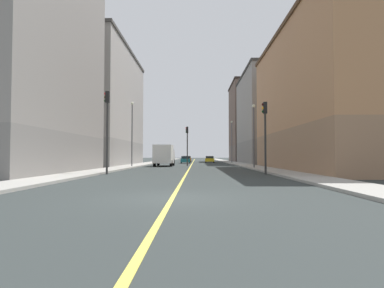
{
  "coord_description": "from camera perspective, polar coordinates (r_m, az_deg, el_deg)",
  "views": [
    {
      "loc": [
        0.84,
        -11.11,
        1.47
      ],
      "look_at": [
        0.03,
        44.34,
        3.44
      ],
      "focal_mm": 30.23,
      "sensor_mm": 36.0,
      "label": 1
    }
  ],
  "objects": [
    {
      "name": "traffic_light_median_far",
      "position": [
        45.27,
        -0.86,
        0.66
      ],
      "size": [
        0.4,
        0.32,
        5.51
      ],
      "color": "#2D2D2D",
      "rests_on": "ground"
    },
    {
      "name": "building_right_corner",
      "position": [
        31.64,
        -29.08,
        16.72
      ],
      "size": [
        10.42,
        17.69,
        23.0
      ],
      "color": "slate",
      "rests_on": "ground"
    },
    {
      "name": "building_left_near",
      "position": [
        35.41,
        23.32,
        7.35
      ],
      "size": [
        10.42,
        25.55,
        14.27
      ],
      "color": "#8F6B4F",
      "rests_on": "ground"
    },
    {
      "name": "building_left_mid",
      "position": [
        60.05,
        13.8,
        4.41
      ],
      "size": [
        10.42,
        19.3,
        16.29
      ],
      "color": "slate",
      "rests_on": "ground"
    },
    {
      "name": "traffic_light_right_near",
      "position": [
        26.11,
        -14.75,
        3.96
      ],
      "size": [
        0.4,
        0.32,
        6.49
      ],
      "color": "#2D2D2D",
      "rests_on": "ground"
    },
    {
      "name": "car_teal",
      "position": [
        61.08,
        -1.16,
        -2.8
      ],
      "size": [
        1.91,
        4.21,
        1.34
      ],
      "color": "#196670",
      "rests_on": "ground"
    },
    {
      "name": "sidewalk_right",
      "position": [
        60.75,
        -7.42,
        -3.34
      ],
      "size": [
        2.66,
        168.0,
        0.15
      ],
      "primitive_type": "cube",
      "color": "#9E9B93",
      "rests_on": "ground"
    },
    {
      "name": "building_right_midblock",
      "position": [
        51.43,
        -16.35,
        6.19
      ],
      "size": [
        10.42,
        23.33,
        17.5
      ],
      "color": "gray",
      "rests_on": "ground"
    },
    {
      "name": "ground_plane",
      "position": [
        11.24,
        -3.5,
        -9.53
      ],
      "size": [
        400.0,
        400.0,
        0.0
      ],
      "primitive_type": "plane",
      "color": "#2D3332",
      "rests_on": "ground"
    },
    {
      "name": "street_lamp_left_far",
      "position": [
        58.52,
        7.03,
        1.14
      ],
      "size": [
        0.36,
        0.36,
        7.56
      ],
      "color": "#4C4C51",
      "rests_on": "ground"
    },
    {
      "name": "car_orange",
      "position": [
        71.92,
        -0.91,
        -2.67
      ],
      "size": [
        2.05,
        4.28,
        1.36
      ],
      "color": "orange",
      "rests_on": "ground"
    },
    {
      "name": "car_yellow",
      "position": [
        66.93,
        3.13,
        -2.73
      ],
      "size": [
        1.96,
        4.26,
        1.34
      ],
      "color": "gold",
      "rests_on": "ground"
    },
    {
      "name": "box_truck",
      "position": [
        44.54,
        -4.92,
        -1.95
      ],
      "size": [
        2.49,
        6.93,
        2.87
      ],
      "color": "beige",
      "rests_on": "ground"
    },
    {
      "name": "sidewalk_left",
      "position": [
        60.53,
        7.53,
        -3.34
      ],
      "size": [
        2.66,
        168.0,
        0.15
      ],
      "primitive_type": "cube",
      "color": "#9E9B93",
      "rests_on": "ground"
    },
    {
      "name": "street_lamp_left_near",
      "position": [
        36.3,
        10.86,
        2.62
      ],
      "size": [
        0.36,
        0.36,
        6.98
      ],
      "color": "#4C4C51",
      "rests_on": "ground"
    },
    {
      "name": "building_left_far",
      "position": [
        78.51,
        10.71,
        3.74
      ],
      "size": [
        10.42,
        14.91,
        18.64
      ],
      "color": "brown",
      "rests_on": "ground"
    },
    {
      "name": "traffic_light_left_near",
      "position": [
        25.66,
        12.75,
        2.91
      ],
      "size": [
        0.4,
        0.32,
        5.62
      ],
      "color": "#2D2D2D",
      "rests_on": "ground"
    },
    {
      "name": "lane_center_stripe",
      "position": [
        60.13,
        0.04,
        -3.43
      ],
      "size": [
        0.16,
        154.0,
        0.01
      ],
      "primitive_type": "cube",
      "color": "#E5D14C",
      "rests_on": "ground"
    },
    {
      "name": "street_lamp_right_near",
      "position": [
        40.57,
        -10.53,
        2.86
      ],
      "size": [
        0.36,
        0.36,
        7.96
      ],
      "color": "#4C4C51",
      "rests_on": "ground"
    }
  ]
}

